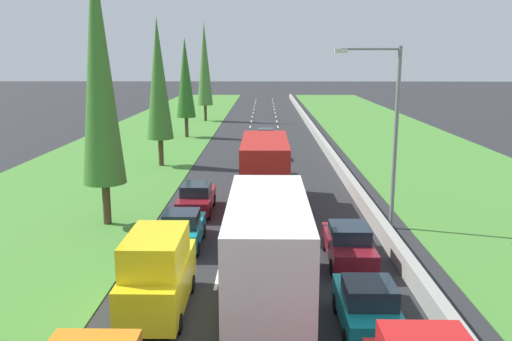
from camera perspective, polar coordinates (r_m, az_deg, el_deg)
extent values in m
plane|color=#28282B|center=(59.06, 0.84, 3.59)|extent=(300.00, 300.00, 0.00)
cube|color=#478433|center=(60.41, -11.27, 3.56)|extent=(14.00, 140.00, 0.04)
cube|color=#478433|center=(60.77, 14.53, 3.46)|extent=(14.00, 140.00, 0.04)
cube|color=#9E9B93|center=(59.27, 6.37, 3.96)|extent=(0.44, 120.00, 0.85)
cube|color=white|center=(21.26, -4.11, -11.47)|extent=(0.14, 2.00, 0.01)
cube|color=white|center=(26.86, -3.01, -6.43)|extent=(0.14, 2.00, 0.01)
cube|color=white|center=(32.61, -2.30, -3.14)|extent=(0.14, 2.00, 0.01)
cube|color=white|center=(38.43, -1.81, -0.84)|extent=(0.14, 2.00, 0.01)
cube|color=white|center=(44.30, -1.45, 0.85)|extent=(0.14, 2.00, 0.01)
cube|color=white|center=(50.20, -1.17, 2.14)|extent=(0.14, 2.00, 0.01)
cube|color=white|center=(56.12, -0.95, 3.16)|extent=(0.14, 2.00, 0.01)
cube|color=white|center=(62.06, -0.78, 3.99)|extent=(0.14, 2.00, 0.01)
cube|color=white|center=(68.01, -0.63, 4.67)|extent=(0.14, 2.00, 0.01)
cube|color=white|center=(73.96, -0.51, 5.24)|extent=(0.14, 2.00, 0.01)
cube|color=white|center=(79.92, -0.40, 5.73)|extent=(0.14, 2.00, 0.01)
cube|color=white|center=(85.89, -0.31, 6.15)|extent=(0.14, 2.00, 0.01)
cube|color=white|center=(91.86, -0.23, 6.51)|extent=(0.14, 2.00, 0.01)
cube|color=white|center=(97.84, -0.16, 6.83)|extent=(0.14, 2.00, 0.01)
cube|color=white|center=(103.82, -0.10, 7.11)|extent=(0.14, 2.00, 0.01)
cube|color=white|center=(109.80, -0.05, 7.37)|extent=(0.14, 2.00, 0.01)
cube|color=white|center=(115.78, 0.00, 7.59)|extent=(0.14, 2.00, 0.01)
cube|color=white|center=(21.26, 5.52, -11.50)|extent=(0.14, 2.00, 0.01)
cube|color=white|center=(26.86, 4.51, -6.45)|extent=(0.14, 2.00, 0.01)
cube|color=white|center=(32.60, 3.86, -3.16)|extent=(0.14, 2.00, 0.01)
cube|color=white|center=(38.43, 3.41, -0.86)|extent=(0.14, 2.00, 0.01)
cube|color=white|center=(44.30, 3.08, 0.83)|extent=(0.14, 2.00, 0.01)
cube|color=white|center=(50.20, 2.83, 2.13)|extent=(0.14, 2.00, 0.01)
cube|color=white|center=(56.12, 2.63, 3.15)|extent=(0.14, 2.00, 0.01)
cube|color=white|center=(62.06, 2.46, 3.98)|extent=(0.14, 2.00, 0.01)
cube|color=white|center=(68.00, 2.33, 4.66)|extent=(0.14, 2.00, 0.01)
cube|color=white|center=(73.96, 2.22, 5.23)|extent=(0.14, 2.00, 0.01)
cube|color=white|center=(79.92, 2.12, 5.72)|extent=(0.14, 2.00, 0.01)
cube|color=white|center=(85.89, 2.04, 6.14)|extent=(0.14, 2.00, 0.01)
cube|color=white|center=(91.86, 1.97, 6.50)|extent=(0.14, 2.00, 0.01)
cube|color=white|center=(97.84, 1.90, 6.83)|extent=(0.14, 2.00, 0.01)
cube|color=white|center=(103.82, 1.85, 7.11)|extent=(0.14, 2.00, 0.01)
cube|color=white|center=(109.80, 1.80, 7.36)|extent=(0.14, 2.00, 0.01)
cube|color=white|center=(115.78, 1.75, 7.59)|extent=(0.14, 2.00, 0.01)
cube|color=yellow|center=(18.70, -10.28, -11.62)|extent=(1.90, 4.90, 1.40)
cube|color=yellow|center=(17.97, -10.61, -8.33)|extent=(1.80, 3.10, 1.10)
cylinder|color=black|center=(20.51, -11.82, -11.64)|extent=(0.22, 0.64, 0.64)
cylinder|color=black|center=(20.21, -6.90, -11.83)|extent=(0.22, 0.64, 0.64)
cylinder|color=black|center=(17.85, -14.01, -15.46)|extent=(0.22, 0.64, 0.64)
cylinder|color=black|center=(17.50, -8.27, -15.79)|extent=(0.22, 0.64, 0.64)
cube|color=teal|center=(17.69, 11.65, -14.22)|extent=(1.68, 3.90, 0.76)
cube|color=#19232D|center=(17.13, 11.94, -12.55)|extent=(1.52, 1.60, 0.64)
cylinder|color=black|center=(18.81, 8.57, -13.75)|extent=(0.22, 0.64, 0.64)
cylinder|color=black|center=(19.07, 13.23, -13.57)|extent=(0.22, 0.64, 0.64)
cylinder|color=black|center=(16.69, 9.70, -17.30)|extent=(0.22, 0.64, 0.64)
cylinder|color=black|center=(16.98, 15.01, -17.01)|extent=(0.22, 0.64, 0.64)
cube|color=teal|center=(24.74, -7.76, -6.44)|extent=(1.68, 3.90, 0.76)
cube|color=#19232D|center=(24.25, -7.91, -5.09)|extent=(1.52, 1.60, 0.64)
cylinder|color=black|center=(26.11, -9.00, -6.38)|extent=(0.22, 0.64, 0.64)
cylinder|color=black|center=(25.90, -5.67, -6.44)|extent=(0.22, 0.64, 0.64)
cylinder|color=black|center=(23.86, -9.99, -8.17)|extent=(0.22, 0.64, 0.64)
cylinder|color=black|center=(23.63, -6.33, -8.26)|extent=(0.22, 0.64, 0.64)
cube|color=black|center=(18.56, 1.21, -13.03)|extent=(2.20, 9.40, 0.56)
cube|color=slate|center=(21.38, 1.18, -5.24)|extent=(2.40, 2.20, 2.50)
cube|color=silver|center=(16.80, 1.26, -8.62)|extent=(2.44, 7.20, 3.30)
cylinder|color=black|center=(21.72, -1.84, -10.03)|extent=(0.22, 0.64, 0.64)
cylinder|color=black|center=(21.74, 4.16, -10.04)|extent=(0.22, 0.64, 0.64)
cylinder|color=black|center=(16.77, -2.76, -16.98)|extent=(0.22, 0.64, 0.64)
cylinder|color=black|center=(16.78, 5.25, -16.99)|extent=(0.22, 0.64, 0.64)
cube|color=black|center=(30.47, 0.93, -3.04)|extent=(2.20, 9.40, 0.56)
cube|color=red|center=(33.65, 0.93, 1.04)|extent=(2.40, 2.20, 2.50)
cube|color=#B21E19|center=(28.96, 0.94, 0.10)|extent=(2.44, 7.20, 3.30)
cylinder|color=black|center=(33.76, -0.98, -2.07)|extent=(0.22, 0.64, 0.64)
cylinder|color=black|center=(33.76, 2.83, -2.08)|extent=(0.22, 0.64, 0.64)
cylinder|color=black|center=(28.47, -1.34, -4.70)|extent=(0.22, 0.64, 0.64)
cylinder|color=black|center=(28.47, 3.19, -4.71)|extent=(0.22, 0.64, 0.64)
cylinder|color=black|center=(27.44, -1.42, -5.33)|extent=(0.22, 0.64, 0.64)
cylinder|color=black|center=(27.44, 3.27, -5.35)|extent=(0.22, 0.64, 0.64)
cube|color=maroon|center=(39.78, 1.12, 0.58)|extent=(1.76, 4.50, 0.72)
cube|color=#19232D|center=(39.51, 1.13, 1.48)|extent=(1.56, 1.90, 0.60)
cylinder|color=black|center=(41.22, 0.00, 0.47)|extent=(0.22, 0.64, 0.64)
cylinder|color=black|center=(41.23, 2.22, 0.47)|extent=(0.22, 0.64, 0.64)
cylinder|color=black|center=(38.49, -0.06, -0.34)|extent=(0.22, 0.64, 0.64)
cylinder|color=black|center=(38.50, 2.32, -0.35)|extent=(0.22, 0.64, 0.64)
cube|color=maroon|center=(30.12, -6.32, -3.13)|extent=(1.76, 4.50, 0.72)
cube|color=#19232D|center=(29.82, -6.38, -1.98)|extent=(1.56, 1.90, 0.60)
cylinder|color=black|center=(31.66, -7.43, -3.10)|extent=(0.22, 0.64, 0.64)
cylinder|color=black|center=(31.47, -4.54, -3.13)|extent=(0.22, 0.64, 0.64)
cylinder|color=black|center=(29.00, -8.22, -4.51)|extent=(0.22, 0.64, 0.64)
cylinder|color=black|center=(28.79, -5.06, -4.55)|extent=(0.22, 0.64, 0.64)
cube|color=black|center=(46.11, 1.02, 2.16)|extent=(1.68, 3.90, 0.76)
cube|color=#19232D|center=(45.70, 1.03, 2.96)|extent=(1.52, 1.60, 0.64)
cylinder|color=black|center=(47.37, 0.10, 1.95)|extent=(0.22, 0.64, 0.64)
cylinder|color=black|center=(47.38, 1.94, 1.94)|extent=(0.22, 0.64, 0.64)
cylinder|color=black|center=(44.99, 0.06, 1.43)|extent=(0.22, 0.64, 0.64)
cylinder|color=black|center=(44.99, 1.99, 1.42)|extent=(0.22, 0.64, 0.64)
cube|color=maroon|center=(23.06, 9.76, -7.92)|extent=(1.76, 4.50, 0.72)
cube|color=#19232D|center=(22.71, 9.87, -6.48)|extent=(1.56, 1.90, 0.60)
cylinder|color=black|center=(24.38, 7.36, -7.65)|extent=(0.22, 0.64, 0.64)
cylinder|color=black|center=(24.61, 11.09, -7.59)|extent=(0.22, 0.64, 0.64)
cylinder|color=black|center=(21.79, 8.17, -10.08)|extent=(0.22, 0.64, 0.64)
cylinder|color=black|center=(22.05, 12.36, -9.97)|extent=(0.22, 0.64, 0.64)
cube|color=teal|center=(53.46, 1.01, 3.46)|extent=(1.76, 4.50, 0.72)
cube|color=#19232D|center=(53.22, 1.01, 4.14)|extent=(1.56, 1.90, 0.60)
cylinder|color=black|center=(54.89, 0.17, 3.30)|extent=(0.22, 0.64, 0.64)
cylinder|color=black|center=(54.90, 1.84, 3.30)|extent=(0.22, 0.64, 0.64)
cylinder|color=black|center=(52.14, 0.13, 2.85)|extent=(0.22, 0.64, 0.64)
cylinder|color=black|center=(52.14, 1.89, 2.85)|extent=(0.22, 0.64, 0.64)
cylinder|color=#4C3823|center=(28.64, -15.56, -3.41)|extent=(0.41, 0.41, 2.20)
cone|color=#3D752D|center=(27.71, -16.36, 10.63)|extent=(2.15, 2.15, 11.72)
cylinder|color=#4C3823|center=(43.42, -10.05, 1.91)|extent=(0.40, 0.40, 2.20)
cone|color=#3D752D|center=(42.83, -10.33, 9.56)|extent=(2.09, 2.09, 9.37)
cylinder|color=#4C3823|center=(59.14, -7.38, 4.58)|extent=(0.40, 0.40, 2.20)
cone|color=#2D6623|center=(58.72, -7.51, 9.75)|extent=(2.07, 2.07, 8.49)
cylinder|color=#4C3823|center=(74.55, -5.39, 6.09)|extent=(0.40, 0.40, 2.20)
cone|color=#4C7F38|center=(74.20, -5.49, 11.20)|extent=(2.13, 2.13, 11.08)
cylinder|color=gray|center=(27.15, 14.58, 3.16)|extent=(0.20, 0.20, 9.00)
cylinder|color=gray|center=(26.57, 12.07, 12.51)|extent=(2.80, 0.12, 0.12)
cube|color=silver|center=(26.34, 9.00, 12.42)|extent=(0.60, 0.28, 0.20)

